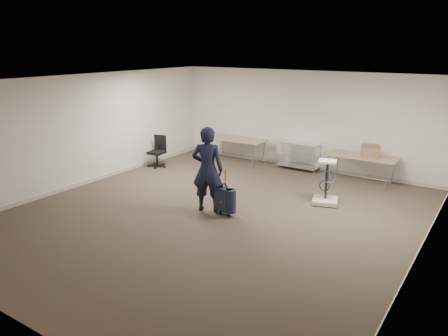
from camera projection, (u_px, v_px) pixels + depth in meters
The scene contains 10 objects.
ground at pixel (215, 214), 9.31m from camera, with size 9.00×9.00×0.00m, color #443529.
room_shell at pixel (248, 194), 10.41m from camera, with size 8.00×9.00×9.00m.
folding_table_left at pixel (237, 140), 13.30m from camera, with size 1.80×0.75×0.73m.
folding_table_right at pixel (362, 157), 11.28m from camera, with size 1.80×0.75×0.73m.
wire_shelf at pixel (298, 154), 12.56m from camera, with size 1.22×0.47×0.80m.
person at pixel (208, 169), 9.29m from camera, with size 0.68×0.44×1.86m, color black.
suitcase at pixel (225, 200), 9.20m from camera, with size 0.39×0.26×1.00m.
office_chair at pixel (158, 157), 12.89m from camera, with size 0.56×0.56×0.92m.
equipment_cart at pixel (326, 192), 9.88m from camera, with size 0.70×0.70×1.02m.
cardboard_box at pixel (370, 151), 11.04m from camera, with size 0.43×0.32×0.32m, color #9B7648.
Camera 1 is at (4.96, -7.13, 3.50)m, focal length 35.00 mm.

